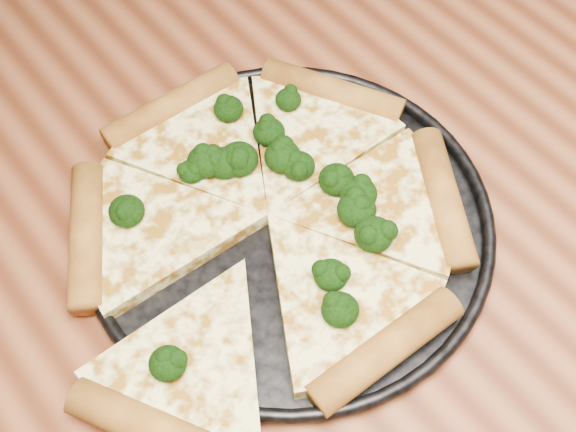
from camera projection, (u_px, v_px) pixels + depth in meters
dining_table at (272, 320)px, 0.69m from camera, size 1.20×0.90×0.75m
pizza_pan at (288, 222)px, 0.63m from camera, size 0.34×0.34×0.02m
pizza at (264, 223)px, 0.61m from camera, size 0.38×0.32×0.03m
broccoli_florets at (275, 191)px, 0.62m from camera, size 0.24×0.23×0.02m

